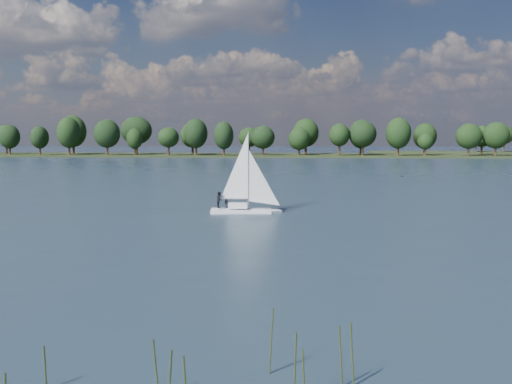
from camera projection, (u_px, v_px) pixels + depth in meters
The scene contains 4 objects.
ground at pixel (237, 173), 125.54m from camera, with size 700.00×700.00×0.00m, color #233342.
far_shore at pixel (265, 156), 236.74m from camera, with size 660.00×40.00×1.50m, color black.
sailboat at pixel (242, 189), 60.36m from camera, with size 6.99×2.42×9.04m.
treeline at pixel (252, 136), 233.03m from camera, with size 562.68×73.79×18.35m.
Camera 1 is at (12.92, -24.75, 8.11)m, focal length 40.00 mm.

